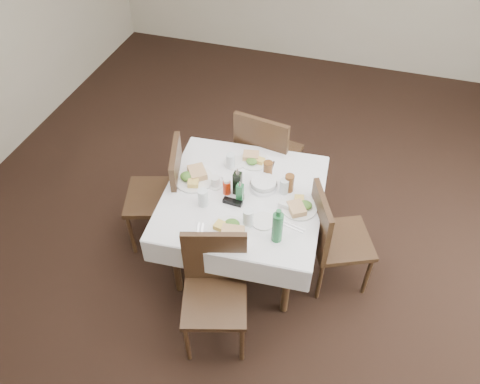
{
  "coord_description": "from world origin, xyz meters",
  "views": [
    {
      "loc": [
        0.5,
        -2.48,
        3.26
      ],
      "look_at": [
        -0.22,
        -0.11,
        0.8
      ],
      "focal_mm": 35.0,
      "sensor_mm": 36.0,
      "label": 1
    }
  ],
  "objects_px": {
    "bread_basket": "(264,184)",
    "coffee_mug": "(216,182)",
    "chair_north": "(265,153)",
    "water_n": "(231,161)",
    "chair_west": "(165,190)",
    "ketchup_bottle": "(227,187)",
    "oil_cruet_dark": "(237,182)",
    "oil_cruet_green": "(240,192)",
    "chair_south": "(215,284)",
    "water_w": "(203,198)",
    "chair_east": "(331,235)",
    "water_e": "(284,186)",
    "water_s": "(248,218)",
    "dining_table": "(243,203)",
    "green_bottle": "(277,227)"
  },
  "relations": [
    {
      "from": "bread_basket",
      "to": "coffee_mug",
      "type": "distance_m",
      "value": 0.37
    },
    {
      "from": "chair_north",
      "to": "water_n",
      "type": "bearing_deg",
      "value": -111.05
    },
    {
      "from": "chair_west",
      "to": "ketchup_bottle",
      "type": "relative_size",
      "value": 7.44
    },
    {
      "from": "oil_cruet_dark",
      "to": "oil_cruet_green",
      "type": "distance_m",
      "value": 0.09
    },
    {
      "from": "chair_south",
      "to": "water_n",
      "type": "xyz_separation_m",
      "value": [
        -0.18,
        0.94,
        0.29
      ]
    },
    {
      "from": "oil_cruet_green",
      "to": "ketchup_bottle",
      "type": "xyz_separation_m",
      "value": [
        -0.12,
        0.05,
        -0.03
      ]
    },
    {
      "from": "water_w",
      "to": "oil_cruet_dark",
      "type": "xyz_separation_m",
      "value": [
        0.2,
        0.19,
        0.04
      ]
    },
    {
      "from": "chair_east",
      "to": "water_e",
      "type": "bearing_deg",
      "value": 164.76
    },
    {
      "from": "water_s",
      "to": "dining_table",
      "type": "bearing_deg",
      "value": 113.66
    },
    {
      "from": "water_n",
      "to": "coffee_mug",
      "type": "height_order",
      "value": "water_n"
    },
    {
      "from": "water_s",
      "to": "coffee_mug",
      "type": "distance_m",
      "value": 0.47
    },
    {
      "from": "water_n",
      "to": "oil_cruet_green",
      "type": "relative_size",
      "value": 0.62
    },
    {
      "from": "dining_table",
      "to": "oil_cruet_dark",
      "type": "height_order",
      "value": "oil_cruet_dark"
    },
    {
      "from": "chair_north",
      "to": "green_bottle",
      "type": "height_order",
      "value": "green_bottle"
    },
    {
      "from": "chair_west",
      "to": "coffee_mug",
      "type": "bearing_deg",
      "value": -2.7
    },
    {
      "from": "oil_cruet_dark",
      "to": "coffee_mug",
      "type": "relative_size",
      "value": 2.16
    },
    {
      "from": "dining_table",
      "to": "green_bottle",
      "type": "distance_m",
      "value": 0.53
    },
    {
      "from": "water_n",
      "to": "water_e",
      "type": "height_order",
      "value": "water_n"
    },
    {
      "from": "water_n",
      "to": "water_s",
      "type": "distance_m",
      "value": 0.62
    },
    {
      "from": "coffee_mug",
      "to": "chair_east",
      "type": "bearing_deg",
      "value": -2.16
    },
    {
      "from": "dining_table",
      "to": "coffee_mug",
      "type": "bearing_deg",
      "value": 170.34
    },
    {
      "from": "chair_north",
      "to": "chair_south",
      "type": "height_order",
      "value": "chair_north"
    },
    {
      "from": "water_e",
      "to": "chair_south",
      "type": "bearing_deg",
      "value": -110.19
    },
    {
      "from": "chair_west",
      "to": "oil_cruet_green",
      "type": "bearing_deg",
      "value": -10.55
    },
    {
      "from": "chair_east",
      "to": "ketchup_bottle",
      "type": "height_order",
      "value": "chair_east"
    },
    {
      "from": "dining_table",
      "to": "ketchup_bottle",
      "type": "distance_m",
      "value": 0.2
    },
    {
      "from": "dining_table",
      "to": "oil_cruet_green",
      "type": "distance_m",
      "value": 0.19
    },
    {
      "from": "chair_south",
      "to": "bread_basket",
      "type": "xyz_separation_m",
      "value": [
        0.13,
        0.79,
        0.26
      ]
    },
    {
      "from": "water_e",
      "to": "water_w",
      "type": "relative_size",
      "value": 0.9
    },
    {
      "from": "chair_north",
      "to": "water_s",
      "type": "bearing_deg",
      "value": -82.66
    },
    {
      "from": "chair_north",
      "to": "water_n",
      "type": "xyz_separation_m",
      "value": [
        -0.17,
        -0.45,
        0.24
      ]
    },
    {
      "from": "coffee_mug",
      "to": "green_bottle",
      "type": "xyz_separation_m",
      "value": [
        0.57,
        -0.38,
        0.09
      ]
    },
    {
      "from": "chair_east",
      "to": "water_n",
      "type": "distance_m",
      "value": 0.97
    },
    {
      "from": "water_s",
      "to": "green_bottle",
      "type": "xyz_separation_m",
      "value": [
        0.23,
        -0.07,
        0.06
      ]
    },
    {
      "from": "chair_west",
      "to": "coffee_mug",
      "type": "height_order",
      "value": "chair_west"
    },
    {
      "from": "dining_table",
      "to": "water_s",
      "type": "distance_m",
      "value": 0.34
    },
    {
      "from": "oil_cruet_dark",
      "to": "green_bottle",
      "type": "height_order",
      "value": "green_bottle"
    },
    {
      "from": "chair_south",
      "to": "water_e",
      "type": "bearing_deg",
      "value": 69.81
    },
    {
      "from": "water_e",
      "to": "coffee_mug",
      "type": "height_order",
      "value": "water_e"
    },
    {
      "from": "chair_east",
      "to": "coffee_mug",
      "type": "relative_size",
      "value": 8.19
    },
    {
      "from": "water_e",
      "to": "water_w",
      "type": "distance_m",
      "value": 0.61
    },
    {
      "from": "chair_north",
      "to": "bread_basket",
      "type": "xyz_separation_m",
      "value": [
        0.14,
        -0.61,
        0.21
      ]
    },
    {
      "from": "oil_cruet_green",
      "to": "bread_basket",
      "type": "bearing_deg",
      "value": 55.39
    },
    {
      "from": "oil_cruet_dark",
      "to": "green_bottle",
      "type": "distance_m",
      "value": 0.53
    },
    {
      "from": "dining_table",
      "to": "green_bottle",
      "type": "xyz_separation_m",
      "value": [
        0.34,
        -0.34,
        0.22
      ]
    },
    {
      "from": "chair_north",
      "to": "chair_west",
      "type": "bearing_deg",
      "value": -135.41
    },
    {
      "from": "ketchup_bottle",
      "to": "water_n",
      "type": "bearing_deg",
      "value": 102.21
    },
    {
      "from": "ketchup_bottle",
      "to": "green_bottle",
      "type": "bearing_deg",
      "value": -35.3
    },
    {
      "from": "coffee_mug",
      "to": "chair_north",
      "type": "bearing_deg",
      "value": 72.28
    },
    {
      "from": "ketchup_bottle",
      "to": "coffee_mug",
      "type": "bearing_deg",
      "value": 153.61
    }
  ]
}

